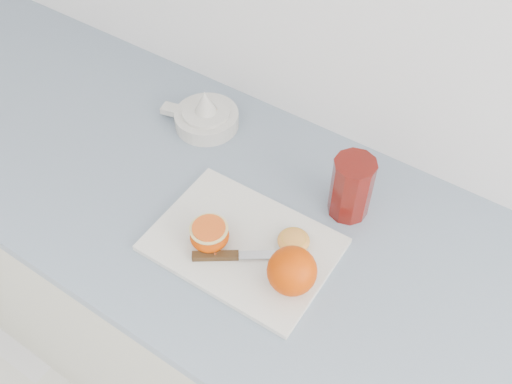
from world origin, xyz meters
TOP-DOWN VIEW (x-y plane):
  - counter at (0.13, 1.70)m, footprint 2.62×0.64m
  - cutting_board at (0.17, 1.63)m, footprint 0.34×0.24m
  - whole_orange at (0.29, 1.60)m, footprint 0.09×0.09m
  - half_orange at (0.12, 1.60)m, footprint 0.07×0.07m
  - squeezed_shell at (0.25, 1.68)m, footprint 0.06×0.06m
  - paring_knife at (0.16, 1.58)m, footprint 0.17×0.13m
  - citrus_juicer at (-0.09, 1.86)m, footprint 0.18×0.14m
  - red_tumbler at (0.29, 1.82)m, footprint 0.08×0.08m

SIDE VIEW (x-z plane):
  - counter at x=0.13m, z-range 0.00..0.89m
  - cutting_board at x=0.17m, z-range 0.89..0.90m
  - paring_knife at x=0.16m, z-range 0.90..0.91m
  - squeezed_shell at x=0.25m, z-range 0.90..0.93m
  - citrus_juicer at x=-0.09m, z-range 0.87..0.96m
  - half_orange at x=0.12m, z-range 0.90..0.95m
  - whole_orange at x=0.29m, z-range 0.90..0.99m
  - red_tumbler at x=0.29m, z-range 0.88..1.02m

